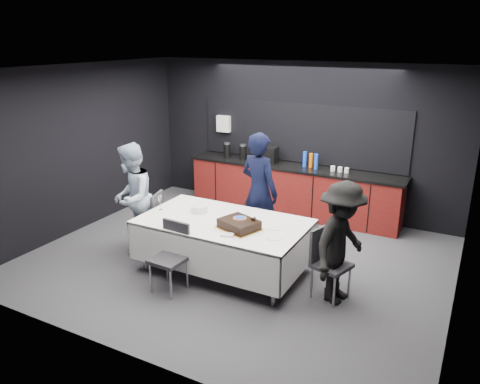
# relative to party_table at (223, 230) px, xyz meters

# --- Properties ---
(ground) EXTENTS (6.00, 6.00, 0.00)m
(ground) POSITION_rel_party_table_xyz_m (0.00, 0.40, -0.64)
(ground) COLOR #444449
(ground) RESTS_ON ground
(room_shell) EXTENTS (6.04, 5.04, 2.82)m
(room_shell) POSITION_rel_party_table_xyz_m (0.00, 0.40, 1.22)
(room_shell) COLOR white
(room_shell) RESTS_ON ground
(kitchenette) EXTENTS (4.10, 0.64, 2.05)m
(kitchenette) POSITION_rel_party_table_xyz_m (-0.02, 2.62, -0.10)
(kitchenette) COLOR #58100E
(kitchenette) RESTS_ON ground
(party_table) EXTENTS (2.32, 1.32, 0.78)m
(party_table) POSITION_rel_party_table_xyz_m (0.00, 0.00, 0.00)
(party_table) COLOR #99999E
(party_table) RESTS_ON ground
(cake_assembly) EXTENTS (0.63, 0.57, 0.16)m
(cake_assembly) POSITION_rel_party_table_xyz_m (0.33, -0.16, 0.20)
(cake_assembly) COLOR gold
(cake_assembly) RESTS_ON party_table
(plate_stack) EXTENTS (0.24, 0.24, 0.10)m
(plate_stack) POSITION_rel_party_table_xyz_m (-0.47, 0.13, 0.19)
(plate_stack) COLOR white
(plate_stack) RESTS_ON party_table
(loose_plate_near) EXTENTS (0.20, 0.20, 0.01)m
(loose_plate_near) POSITION_rel_party_table_xyz_m (-0.38, -0.42, 0.14)
(loose_plate_near) COLOR white
(loose_plate_near) RESTS_ON party_table
(loose_plate_right_a) EXTENTS (0.21, 0.21, 0.01)m
(loose_plate_right_a) POSITION_rel_party_table_xyz_m (0.73, 0.09, 0.14)
(loose_plate_right_a) COLOR white
(loose_plate_right_a) RESTS_ON party_table
(loose_plate_right_b) EXTENTS (0.21, 0.21, 0.01)m
(loose_plate_right_b) POSITION_rel_party_table_xyz_m (0.86, -0.21, 0.14)
(loose_plate_right_b) COLOR white
(loose_plate_right_b) RESTS_ON party_table
(loose_plate_far) EXTENTS (0.18, 0.18, 0.01)m
(loose_plate_far) POSITION_rel_party_table_xyz_m (0.12, 0.42, 0.14)
(loose_plate_far) COLOR white
(loose_plate_far) RESTS_ON party_table
(fork_pile) EXTENTS (0.19, 0.15, 0.03)m
(fork_pile) POSITION_rel_party_table_xyz_m (0.31, -0.43, 0.15)
(fork_pile) COLOR white
(fork_pile) RESTS_ON party_table
(champagne_flute) EXTENTS (0.06, 0.06, 0.22)m
(champagne_flute) POSITION_rel_party_table_xyz_m (-1.03, -0.06, 0.30)
(champagne_flute) COLOR white
(champagne_flute) RESTS_ON party_table
(chair_left) EXTENTS (0.51, 0.51, 0.92)m
(chair_left) POSITION_rel_party_table_xyz_m (-1.38, 0.13, -0.11)
(chair_left) COLOR #29292D
(chair_left) RESTS_ON ground
(chair_right) EXTENTS (0.53, 0.53, 0.92)m
(chair_right) POSITION_rel_party_table_xyz_m (1.49, 0.05, -0.11)
(chair_right) COLOR #29292D
(chair_right) RESTS_ON ground
(chair_near) EXTENTS (0.44, 0.44, 0.92)m
(chair_near) POSITION_rel_party_table_xyz_m (-0.36, -0.73, -0.11)
(chair_near) COLOR #29292D
(chair_near) RESTS_ON ground
(person_center) EXTENTS (0.77, 0.61, 1.86)m
(person_center) POSITION_rel_party_table_xyz_m (0.08, 0.98, 0.29)
(person_center) COLOR black
(person_center) RESTS_ON ground
(person_left) EXTENTS (0.93, 1.02, 1.70)m
(person_left) POSITION_rel_party_table_xyz_m (-1.61, -0.02, 0.21)
(person_left) COLOR #A6BAD1
(person_left) RESTS_ON ground
(person_right) EXTENTS (0.76, 1.11, 1.58)m
(person_right) POSITION_rel_party_table_xyz_m (1.67, 0.01, 0.15)
(person_right) COLOR black
(person_right) RESTS_ON ground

